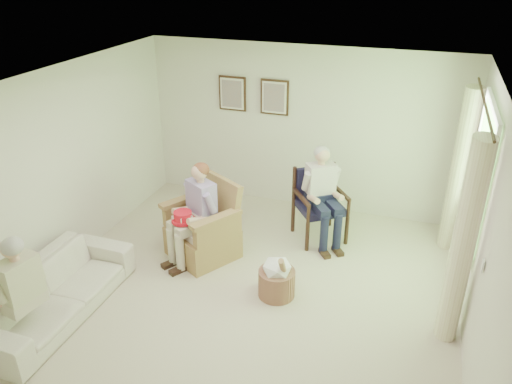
% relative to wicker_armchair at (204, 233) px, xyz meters
% --- Properties ---
extents(floor, '(5.50, 5.50, 0.00)m').
position_rel_wicker_armchair_xyz_m(floor, '(0.86, -0.81, -0.34)').
color(floor, beige).
rests_on(floor, ground).
extents(back_wall, '(5.00, 0.04, 2.60)m').
position_rel_wicker_armchair_xyz_m(back_wall, '(0.86, 1.94, 0.96)').
color(back_wall, silver).
rests_on(back_wall, ground).
extents(left_wall, '(0.04, 5.50, 2.60)m').
position_rel_wicker_armchair_xyz_m(left_wall, '(-1.64, -0.81, 0.96)').
color(left_wall, silver).
rests_on(left_wall, ground).
extents(right_wall, '(0.04, 5.50, 2.60)m').
position_rel_wicker_armchair_xyz_m(right_wall, '(3.36, -0.81, 0.96)').
color(right_wall, silver).
rests_on(right_wall, ground).
extents(ceiling, '(5.00, 5.50, 0.02)m').
position_rel_wicker_armchair_xyz_m(ceiling, '(0.86, -0.81, 2.26)').
color(ceiling, white).
rests_on(ceiling, back_wall).
extents(window, '(0.13, 2.50, 1.63)m').
position_rel_wicker_armchair_xyz_m(window, '(3.32, 0.39, 1.25)').
color(window, '#2D6B23').
rests_on(window, right_wall).
extents(curtain_left, '(0.34, 0.34, 2.30)m').
position_rel_wicker_armchair_xyz_m(curtain_left, '(3.19, -0.59, 0.81)').
color(curtain_left, beige).
rests_on(curtain_left, ground).
extents(curtain_right, '(0.34, 0.34, 2.30)m').
position_rel_wicker_armchair_xyz_m(curtain_right, '(3.19, 1.37, 0.81)').
color(curtain_right, beige).
rests_on(curtain_right, ground).
extents(framed_print_left, '(0.45, 0.05, 0.55)m').
position_rel_wicker_armchair_xyz_m(framed_print_left, '(-0.29, 1.90, 1.44)').
color(framed_print_left, '#382114').
rests_on(framed_print_left, back_wall).
extents(framed_print_right, '(0.45, 0.05, 0.55)m').
position_rel_wicker_armchair_xyz_m(framed_print_right, '(0.41, 1.90, 1.44)').
color(framed_print_right, '#382114').
rests_on(framed_print_right, back_wall).
extents(wicker_armchair, '(0.84, 0.83, 1.07)m').
position_rel_wicker_armchair_xyz_m(wicker_armchair, '(0.00, 0.00, 0.00)').
color(wicker_armchair, '#A7764F').
rests_on(wicker_armchair, ground).
extents(wood_armchair, '(0.66, 0.62, 1.02)m').
position_rel_wicker_armchair_xyz_m(wood_armchair, '(1.41, 1.05, 0.22)').
color(wood_armchair, black).
rests_on(wood_armchair, ground).
extents(sofa, '(2.08, 0.81, 0.61)m').
position_rel_wicker_armchair_xyz_m(sofa, '(-1.09, -1.71, -0.04)').
color(sofa, '#EEE5CE').
rests_on(sofa, ground).
extents(person_wicker, '(0.40, 0.62, 1.36)m').
position_rel_wicker_armchair_xyz_m(person_wicker, '(0.00, -0.14, 0.46)').
color(person_wicker, beige).
rests_on(person_wicker, ground).
extents(person_dark, '(0.40, 0.63, 1.39)m').
position_rel_wicker_armchair_xyz_m(person_dark, '(1.41, 0.88, 0.48)').
color(person_dark, '#191B38').
rests_on(person_dark, ground).
extents(person_sofa, '(0.42, 0.63, 1.27)m').
position_rel_wicker_armchair_xyz_m(person_sofa, '(-1.09, -2.21, 0.38)').
color(person_sofa, beige).
rests_on(person_sofa, ground).
extents(red_hat, '(0.30, 0.30, 0.14)m').
position_rel_wicker_armchair_xyz_m(red_hat, '(-0.13, -0.31, 0.38)').
color(red_hat, red).
rests_on(red_hat, person_wicker).
extents(hatbox, '(0.58, 0.58, 0.66)m').
position_rel_wicker_armchair_xyz_m(hatbox, '(1.22, -0.56, -0.08)').
color(hatbox, tan).
rests_on(hatbox, ground).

